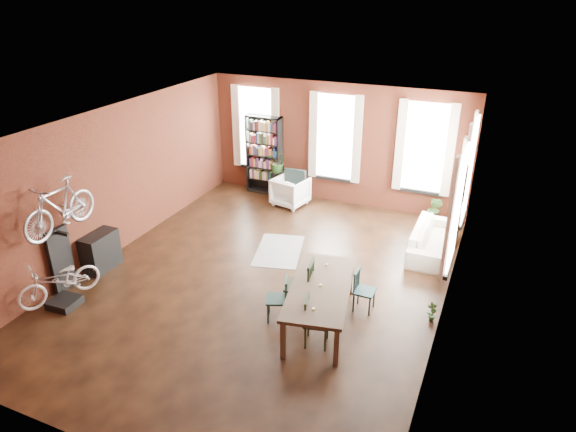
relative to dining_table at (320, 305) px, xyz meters
The scene contains 19 objects.
room 2.65m from the dining_table, 131.58° to the left, with size 9.00×9.04×3.22m.
dining_table is the anchor object (origin of this frame).
dining_chair_a 0.77m from the dining_table, 166.25° to the right, with size 0.38×0.38×0.83m, color #1A3A38.
dining_chair_b 0.54m from the dining_table, 155.88° to the left, with size 0.48×0.48×1.04m, color black.
dining_chair_c 0.58m from the dining_table, 74.95° to the right, with size 0.41×0.41×0.88m, color black.
dining_chair_d 0.92m from the dining_table, 49.36° to the left, with size 0.37×0.37×0.80m, color #183236.
bookshelf 6.31m from the dining_table, 124.60° to the left, with size 1.00×0.32×2.20m, color black.
white_armchair 5.27m from the dining_table, 118.79° to the left, with size 0.82×0.77×0.85m, color white.
cream_sofa 3.73m from the dining_table, 68.17° to the left, with size 2.08×0.61×0.81m, color beige.
striped_rug 2.78m from the dining_table, 129.48° to the left, with size 0.97×1.55×0.01m, color black.
bike_trainer 4.76m from the dining_table, 162.84° to the right, with size 0.50×0.50×0.14m, color black.
bike_wall_rack 5.06m from the dining_table, 169.32° to the right, with size 0.16×0.60×1.30m, color black.
console_table 4.84m from the dining_table, behind, with size 0.40×0.80×0.80m, color black.
plant_stand 6.05m from the dining_table, 121.47° to the left, with size 0.33×0.33×0.67m, color black.
plant_by_sofa 5.20m from the dining_table, 76.83° to the left, with size 0.37×0.68×0.30m, color #2F5220.
plant_small 2.02m from the dining_table, 24.91° to the left, with size 0.20×0.37×0.13m, color #265421.
bicycle_floor 4.80m from the dining_table, 162.90° to the right, with size 0.52×0.79×1.50m, color beige.
bicycle_hung 5.11m from the dining_table, 168.76° to the right, with size 0.47×1.00×1.66m, color #A5A8AD.
plant_on_stand 6.02m from the dining_table, 121.40° to the left, with size 0.58×0.64×0.50m, color #275421.
Camera 1 is at (4.01, -7.94, 5.55)m, focal length 32.00 mm.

